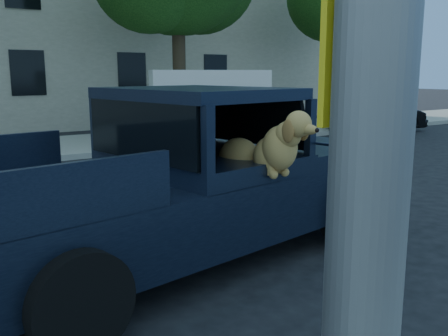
# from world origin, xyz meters

# --- Properties ---
(ground) EXTENTS (120.00, 120.00, 0.00)m
(ground) POSITION_xyz_m (0.00, 0.00, 0.00)
(ground) COLOR black
(ground) RESTS_ON ground
(far_sidewalk) EXTENTS (60.00, 4.00, 0.15)m
(far_sidewalk) POSITION_xyz_m (0.00, 9.20, 0.07)
(far_sidewalk) COLOR gray
(far_sidewalk) RESTS_ON ground
(lane_stripes) EXTENTS (21.60, 0.14, 0.01)m
(lane_stripes) POSITION_xyz_m (2.00, 3.40, 0.01)
(lane_stripes) COLOR silver
(lane_stripes) RESTS_ON ground
(building_main) EXTENTS (26.00, 6.00, 9.00)m
(building_main) POSITION_xyz_m (3.00, 16.50, 4.50)
(building_main) COLOR beige
(building_main) RESTS_ON ground
(pickup_truck) EXTENTS (5.95, 3.24, 2.03)m
(pickup_truck) POSITION_xyz_m (-0.64, -0.42, 0.69)
(pickup_truck) COLOR black
(pickup_truck) RESTS_ON ground
(mail_truck) EXTENTS (4.58, 3.35, 2.28)m
(mail_truck) POSITION_xyz_m (4.95, 7.18, 1.00)
(mail_truck) COLOR silver
(mail_truck) RESTS_ON ground
(parked_sedan) EXTENTS (2.06, 4.00, 1.26)m
(parked_sedan) POSITION_xyz_m (11.91, 6.89, 0.63)
(parked_sedan) COLOR black
(parked_sedan) RESTS_ON ground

